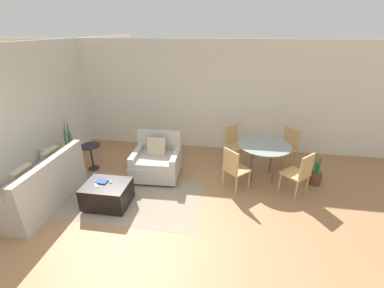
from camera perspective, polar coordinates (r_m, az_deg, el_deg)
ground_plane at (r=4.20m, az=-8.81°, el=-21.05°), size 20.00×20.00×0.00m
wall_back at (r=6.67m, az=-0.48°, el=10.55°), size 12.00×0.06×2.75m
wall_left at (r=6.03m, az=-32.77°, el=5.12°), size 0.06×12.00×2.75m
area_rug at (r=5.16m, az=-13.66°, el=-11.55°), size 2.72×1.53×0.01m
couch at (r=5.49m, az=-30.92°, el=-8.43°), size 0.94×1.76×0.92m
armchair at (r=5.60m, az=-7.84°, el=-3.77°), size 1.00×0.92×0.92m
ottoman at (r=4.96m, az=-18.28°, el=-10.44°), size 0.78×0.62×0.45m
book_stack at (r=4.92m, az=-19.46°, el=-7.91°), size 0.22×0.15×0.02m
tv_remote_primary at (r=4.86m, az=-20.50°, el=-8.58°), size 0.13×0.14×0.01m
tv_remote_secondary at (r=4.89m, az=-17.56°, el=-7.90°), size 0.08×0.15×0.01m
potted_plant at (r=6.58m, az=-25.25°, el=-2.17°), size 0.37×0.37×1.24m
side_table at (r=6.21m, az=-21.52°, el=-1.77°), size 0.45×0.45×0.58m
dining_table at (r=5.57m, az=15.71°, el=-0.96°), size 1.09×1.09×0.76m
dining_chair_near_left at (r=5.04m, az=9.29°, el=-5.08°), size 0.59×0.59×0.90m
dining_chair_near_right at (r=5.22m, az=22.88°, el=-5.75°), size 0.59×0.59×0.90m
dining_chair_far_left at (r=6.14m, az=9.33°, el=0.50°), size 0.59×0.59×0.90m
dining_chair_far_right at (r=6.29m, az=20.52°, el=-0.21°), size 0.59×0.59×0.90m
potted_plant_small at (r=5.91m, az=25.77°, el=-6.11°), size 0.26×0.26×0.76m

